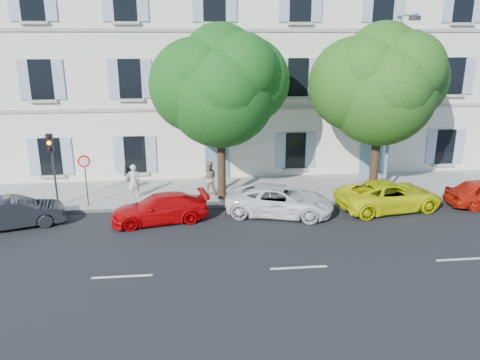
{
  "coord_description": "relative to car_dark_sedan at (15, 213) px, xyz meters",
  "views": [
    {
      "loc": [
        -3.57,
        -18.28,
        7.62
      ],
      "look_at": [
        -1.41,
        2.0,
        1.4
      ],
      "focal_mm": 35.0,
      "sensor_mm": 36.0,
      "label": 1
    }
  ],
  "objects": [
    {
      "name": "ground",
      "position": [
        10.96,
        -0.83,
        -0.64
      ],
      "size": [
        90.0,
        90.0,
        0.0
      ],
      "primitive_type": "plane",
      "color": "black"
    },
    {
      "name": "building",
      "position": [
        10.96,
        9.37,
        5.36
      ],
      "size": [
        28.0,
        7.0,
        12.0
      ],
      "primitive_type": "cube",
      "color": "white",
      "rests_on": "ground"
    },
    {
      "name": "street_lamp",
      "position": [
        16.84,
        1.94,
        4.3
      ],
      "size": [
        0.38,
        1.81,
        8.46
      ],
      "color": "#7293BF",
      "rests_on": "sidewalk"
    },
    {
      "name": "car_yellow_supercar",
      "position": [
        16.37,
        0.37,
        0.04
      ],
      "size": [
        5.19,
        3.02,
        1.36
      ],
      "primitive_type": "imported",
      "rotation": [
        0.0,
        0.0,
        1.73
      ],
      "color": "#DCE109",
      "rests_on": "ground"
    },
    {
      "name": "car_white_coupe",
      "position": [
        11.24,
        0.26,
        0.02
      ],
      "size": [
        5.18,
        3.37,
        1.33
      ],
      "primitive_type": "imported",
      "rotation": [
        0.0,
        0.0,
        1.31
      ],
      "color": "white",
      "rests_on": "ground"
    },
    {
      "name": "car_dark_sedan",
      "position": [
        0.0,
        0.0,
        0.0
      ],
      "size": [
        4.13,
        2.45,
        1.29
      ],
      "primitive_type": "imported",
      "rotation": [
        0.0,
        0.0,
        1.87
      ],
      "color": "black",
      "rests_on": "ground"
    },
    {
      "name": "sidewalk",
      "position": [
        10.96,
        3.62,
        -0.57
      ],
      "size": [
        36.0,
        4.5,
        0.15
      ],
      "primitive_type": "cube",
      "color": "#A09E96",
      "rests_on": "ground"
    },
    {
      "name": "kerb",
      "position": [
        10.96,
        1.45,
        -0.56
      ],
      "size": [
        36.0,
        0.16,
        0.16
      ],
      "primitive_type": "cube",
      "color": "#9E998E",
      "rests_on": "ground"
    },
    {
      "name": "traffic_light",
      "position": [
        1.17,
        1.93,
        1.99
      ],
      "size": [
        0.27,
        0.39,
        3.43
      ],
      "color": "#383A3D",
      "rests_on": "sidewalk"
    },
    {
      "name": "tree_left",
      "position": [
        8.79,
        2.41,
        4.6
      ],
      "size": [
        5.1,
        5.1,
        7.91
      ],
      "color": "#3A2819",
      "rests_on": "sidewalk"
    },
    {
      "name": "pedestrian_a",
      "position": [
        4.57,
        2.85,
        0.35
      ],
      "size": [
        0.69,
        0.53,
        1.68
      ],
      "primitive_type": "imported",
      "rotation": [
        0.0,
        0.0,
        3.37
      ],
      "color": "silver",
      "rests_on": "sidewalk"
    },
    {
      "name": "tree_right",
      "position": [
        16.27,
        2.14,
        4.59
      ],
      "size": [
        5.15,
        5.15,
        7.93
      ],
      "color": "#3A2819",
      "rests_on": "sidewalk"
    },
    {
      "name": "road_sign",
      "position": [
        2.54,
        1.98,
        1.24
      ],
      "size": [
        0.56,
        0.09,
        2.4
      ],
      "color": "#383A3D",
      "rests_on": "sidewalk"
    },
    {
      "name": "car_red_coupe",
      "position": [
        5.95,
        -0.02,
        -0.04
      ],
      "size": [
        4.39,
        2.43,
        1.21
      ],
      "primitive_type": "imported",
      "rotation": [
        0.0,
        0.0,
        4.9
      ],
      "color": "#B90507",
      "rests_on": "ground"
    },
    {
      "name": "pedestrian_b",
      "position": [
        8.2,
        2.97,
        0.36
      ],
      "size": [
        0.85,
        0.67,
        1.7
      ],
      "primitive_type": "imported",
      "rotation": [
        0.0,
        0.0,
        3.11
      ],
      "color": "tan",
      "rests_on": "sidewalk"
    }
  ]
}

